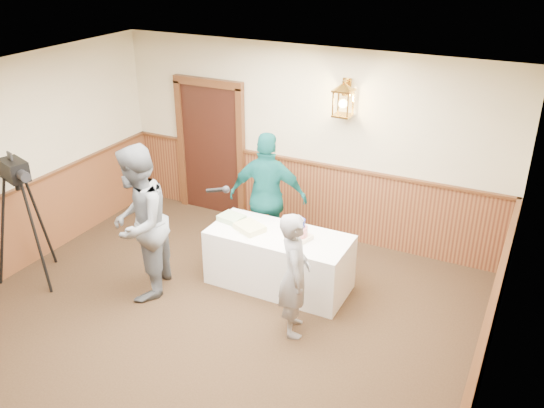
{
  "coord_description": "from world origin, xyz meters",
  "views": [
    {
      "loc": [
        3.11,
        -3.82,
        4.17
      ],
      "look_at": [
        0.35,
        1.7,
        1.25
      ],
      "focal_mm": 38.0,
      "sensor_mm": 36.0,
      "label": 1
    }
  ],
  "objects_px": {
    "tiered_cake": "(299,231)",
    "sheet_cake_yellow": "(250,227)",
    "baker": "(295,275)",
    "sheet_cake_green": "(231,218)",
    "display_table": "(279,260)",
    "assistant_p": "(268,197)",
    "interviewer": "(139,223)",
    "tv_camera_rig": "(26,228)"
  },
  "relations": [
    {
      "from": "tiered_cake",
      "to": "baker",
      "type": "relative_size",
      "value": 0.22
    },
    {
      "from": "tiered_cake",
      "to": "sheet_cake_yellow",
      "type": "bearing_deg",
      "value": -174.73
    },
    {
      "from": "tiered_cake",
      "to": "assistant_p",
      "type": "distance_m",
      "value": 0.97
    },
    {
      "from": "sheet_cake_green",
      "to": "baker",
      "type": "height_order",
      "value": "baker"
    },
    {
      "from": "assistant_p",
      "to": "interviewer",
      "type": "bearing_deg",
      "value": 42.78
    },
    {
      "from": "sheet_cake_yellow",
      "to": "sheet_cake_green",
      "type": "distance_m",
      "value": 0.36
    },
    {
      "from": "baker",
      "to": "assistant_p",
      "type": "height_order",
      "value": "assistant_p"
    },
    {
      "from": "display_table",
      "to": "tv_camera_rig",
      "type": "relative_size",
      "value": 1.07
    },
    {
      "from": "sheet_cake_green",
      "to": "interviewer",
      "type": "distance_m",
      "value": 1.22
    },
    {
      "from": "baker",
      "to": "sheet_cake_green",
      "type": "bearing_deg",
      "value": 31.69
    },
    {
      "from": "sheet_cake_green",
      "to": "interviewer",
      "type": "xyz_separation_m",
      "value": [
        -0.73,
        -0.96,
        0.2
      ]
    },
    {
      "from": "tv_camera_rig",
      "to": "sheet_cake_green",
      "type": "bearing_deg",
      "value": 50.38
    },
    {
      "from": "display_table",
      "to": "sheet_cake_yellow",
      "type": "height_order",
      "value": "sheet_cake_yellow"
    },
    {
      "from": "interviewer",
      "to": "assistant_p",
      "type": "xyz_separation_m",
      "value": [
        0.99,
        1.52,
        -0.07
      ]
    },
    {
      "from": "sheet_cake_green",
      "to": "tv_camera_rig",
      "type": "bearing_deg",
      "value": -148.38
    },
    {
      "from": "tiered_cake",
      "to": "tv_camera_rig",
      "type": "height_order",
      "value": "tv_camera_rig"
    },
    {
      "from": "tiered_cake",
      "to": "display_table",
      "type": "bearing_deg",
      "value": 177.42
    },
    {
      "from": "interviewer",
      "to": "tiered_cake",
      "type": "bearing_deg",
      "value": 97.54
    },
    {
      "from": "display_table",
      "to": "sheet_cake_green",
      "type": "xyz_separation_m",
      "value": [
        -0.72,
        0.05,
        0.41
      ]
    },
    {
      "from": "baker",
      "to": "tv_camera_rig",
      "type": "relative_size",
      "value": 0.89
    },
    {
      "from": "sheet_cake_yellow",
      "to": "baker",
      "type": "height_order",
      "value": "baker"
    },
    {
      "from": "tiered_cake",
      "to": "sheet_cake_green",
      "type": "xyz_separation_m",
      "value": [
        -1.0,
        0.07,
        -0.07
      ]
    },
    {
      "from": "baker",
      "to": "assistant_p",
      "type": "distance_m",
      "value": 1.73
    },
    {
      "from": "sheet_cake_yellow",
      "to": "tv_camera_rig",
      "type": "bearing_deg",
      "value": -154.12
    },
    {
      "from": "tiered_cake",
      "to": "baker",
      "type": "height_order",
      "value": "baker"
    },
    {
      "from": "sheet_cake_green",
      "to": "baker",
      "type": "xyz_separation_m",
      "value": [
        1.28,
        -0.83,
        -0.04
      ]
    },
    {
      "from": "interviewer",
      "to": "tv_camera_rig",
      "type": "bearing_deg",
      "value": -94.81
    },
    {
      "from": "assistant_p",
      "to": "tv_camera_rig",
      "type": "distance_m",
      "value": 3.15
    },
    {
      "from": "sheet_cake_green",
      "to": "interviewer",
      "type": "bearing_deg",
      "value": -127.05
    },
    {
      "from": "assistant_p",
      "to": "tv_camera_rig",
      "type": "xyz_separation_m",
      "value": [
        -2.48,
        -1.93,
        -0.16
      ]
    },
    {
      "from": "display_table",
      "to": "tiered_cake",
      "type": "bearing_deg",
      "value": -2.58
    },
    {
      "from": "sheet_cake_green",
      "to": "tv_camera_rig",
      "type": "xyz_separation_m",
      "value": [
        -2.23,
        -1.37,
        -0.03
      ]
    },
    {
      "from": "baker",
      "to": "assistant_p",
      "type": "xyz_separation_m",
      "value": [
        -1.03,
        1.38,
        0.17
      ]
    },
    {
      "from": "sheet_cake_yellow",
      "to": "tv_camera_rig",
      "type": "distance_m",
      "value": 2.85
    },
    {
      "from": "baker",
      "to": "assistant_p",
      "type": "bearing_deg",
      "value": 11.08
    },
    {
      "from": "display_table",
      "to": "interviewer",
      "type": "height_order",
      "value": "interviewer"
    },
    {
      "from": "sheet_cake_green",
      "to": "assistant_p",
      "type": "bearing_deg",
      "value": 65.1
    },
    {
      "from": "sheet_cake_yellow",
      "to": "display_table",
      "type": "bearing_deg",
      "value": 10.86
    },
    {
      "from": "assistant_p",
      "to": "tv_camera_rig",
      "type": "height_order",
      "value": "assistant_p"
    },
    {
      "from": "interviewer",
      "to": "tv_camera_rig",
      "type": "xyz_separation_m",
      "value": [
        -1.5,
        -0.41,
        -0.23
      ]
    },
    {
      "from": "sheet_cake_green",
      "to": "assistant_p",
      "type": "height_order",
      "value": "assistant_p"
    },
    {
      "from": "tiered_cake",
      "to": "sheet_cake_green",
      "type": "bearing_deg",
      "value": 176.22
    }
  ]
}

